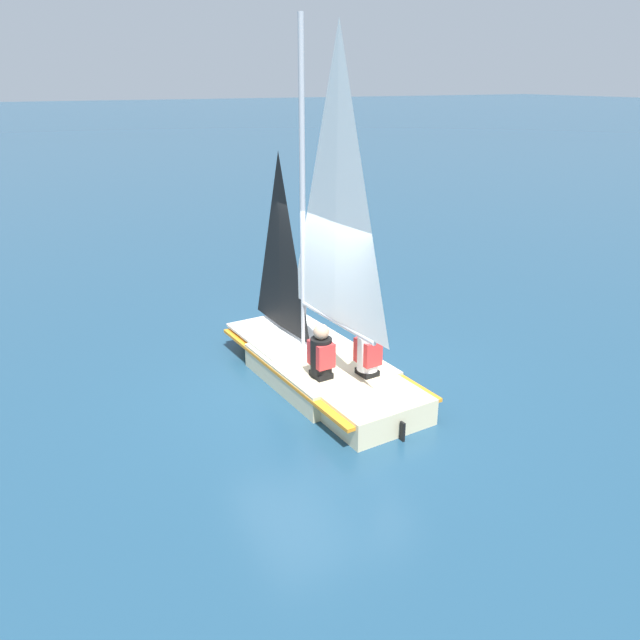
% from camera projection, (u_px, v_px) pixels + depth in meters
% --- Properties ---
extents(ground_plane, '(260.00, 260.00, 0.00)m').
position_uv_depth(ground_plane, '(320.00, 380.00, 9.45)').
color(ground_plane, navy).
extents(sailboat_main, '(3.98, 1.79, 5.07)m').
position_uv_depth(sailboat_main, '(320.00, 339.00, 9.19)').
color(sailboat_main, beige).
rests_on(sailboat_main, ground_plane).
extents(sailor_helm, '(0.36, 0.32, 1.16)m').
position_uv_depth(sailor_helm, '(321.00, 361.00, 8.62)').
color(sailor_helm, black).
rests_on(sailor_helm, ground_plane).
extents(sailor_crew, '(0.36, 0.32, 1.16)m').
position_uv_depth(sailor_crew, '(368.00, 358.00, 8.69)').
color(sailor_crew, black).
rests_on(sailor_crew, ground_plane).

